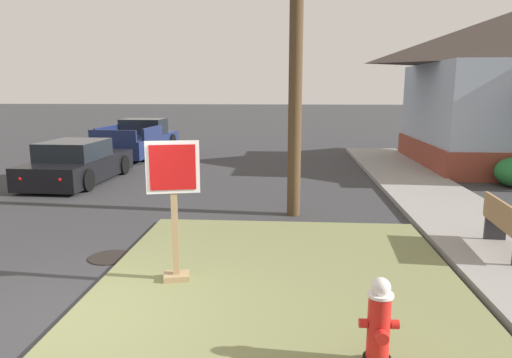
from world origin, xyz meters
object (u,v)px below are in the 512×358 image
Objects in this scene: manhole_cover at (110,257)px; parked_sedan_black at (78,164)px; street_bench at (507,224)px; utility_pole at (297,5)px; stop_sign at (174,215)px; fire_hydrant at (379,324)px; pickup_truck_navy at (139,140)px.

parked_sedan_black is at bearing 118.85° from manhole_cover.
street_bench is 5.69m from utility_pole.
stop_sign reaches higher than manhole_cover.
parked_sedan_black is (-4.73, 7.10, -0.49)m from stop_sign.
utility_pole is at bearing 43.44° from manhole_cover.
fire_hydrant reaches higher than street_bench.
utility_pole is at bearing -26.90° from parked_sedan_black.
pickup_truck_navy is at bearing 130.81° from street_bench.
street_bench is (9.86, -11.42, -0.03)m from pickup_truck_navy.
parked_sedan_black is 2.93× the size of street_bench.
parked_sedan_black reaches higher than manhole_cover.
manhole_cover is 0.08× the size of utility_pole.
fire_hydrant is at bearing -37.46° from stop_sign.
pickup_truck_navy reaches higher than parked_sedan_black.
manhole_cover is 0.17× the size of parked_sedan_black.
pickup_truck_navy is at bearing 125.54° from utility_pole.
manhole_cover is at bearing -136.56° from utility_pole.
stop_sign is (-2.46, 1.88, 0.53)m from fire_hydrant.
utility_pole is (1.68, 3.84, 3.39)m from stop_sign.
fire_hydrant reaches higher than manhole_cover.
stop_sign is 0.47× the size of parked_sedan_black.
manhole_cover is 7.02m from parked_sedan_black.
fire_hydrant is 0.46× the size of stop_sign.
pickup_truck_navy is 11.69m from utility_pole.
parked_sedan_black is 5.74m from pickup_truck_navy.
stop_sign reaches higher than parked_sedan_black.
parked_sedan_black is at bearing 150.03° from street_bench.
manhole_cover is 12.36m from pickup_truck_navy.
street_bench is (6.47, 0.45, 0.57)m from manhole_cover.
stop_sign is at bearing -69.73° from pickup_truck_navy.
manhole_cover is at bearing 143.22° from fire_hydrant.
utility_pole reaches higher than stop_sign.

